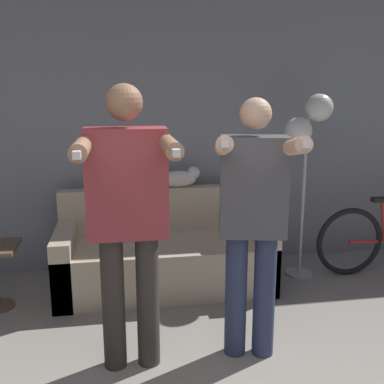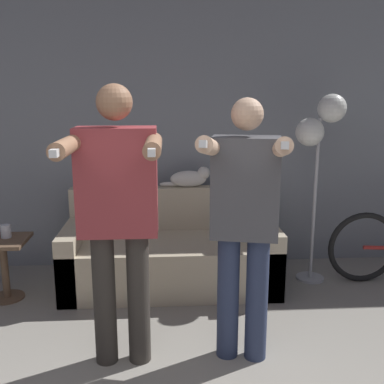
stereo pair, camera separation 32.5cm
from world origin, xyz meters
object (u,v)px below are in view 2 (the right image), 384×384
at_px(side_table, 4,257).
at_px(person_left, 118,209).
at_px(floor_lamp, 320,131).
at_px(cup, 6,231).
at_px(couch, 171,255).
at_px(person_right, 244,216).
at_px(cat, 191,178).

bearing_deg(side_table, person_left, -42.70).
distance_m(floor_lamp, cup, 2.76).
xyz_separation_m(person_left, floor_lamp, (1.62, 1.19, 0.35)).
bearing_deg(cup, side_table, -113.77).
distance_m(person_left, side_table, 1.57).
height_order(couch, floor_lamp, floor_lamp).
height_order(person_right, cat, person_right).
xyz_separation_m(couch, floor_lamp, (1.29, 0.02, 1.09)).
xyz_separation_m(couch, cup, (-1.35, -0.16, 0.30)).
xyz_separation_m(person_left, side_table, (-1.05, 0.97, -0.65)).
xyz_separation_m(couch, person_right, (0.43, -1.18, 0.68)).
bearing_deg(person_left, person_right, 0.22).
bearing_deg(side_table, floor_lamp, 4.84).
xyz_separation_m(cat, floor_lamp, (1.09, -0.28, 0.45)).
bearing_deg(floor_lamp, side_table, -175.16).
height_order(person_left, cat, person_left).
bearing_deg(couch, person_right, -69.92).
relative_size(floor_lamp, cup, 15.51).
bearing_deg(person_right, person_left, -168.06).
relative_size(cat, floor_lamp, 0.28).
distance_m(couch, cup, 1.40).
bearing_deg(couch, side_table, -171.37).
height_order(person_left, floor_lamp, person_left).
distance_m(cat, side_table, 1.74).
distance_m(couch, side_table, 1.39).
relative_size(person_left, side_table, 3.36).
distance_m(person_left, person_right, 0.76).
relative_size(couch, person_left, 1.05).
xyz_separation_m(floor_lamp, cup, (-2.64, -0.18, -0.79)).
distance_m(cat, floor_lamp, 1.22).
bearing_deg(person_right, couch, 122.17).
relative_size(couch, person_right, 1.10).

